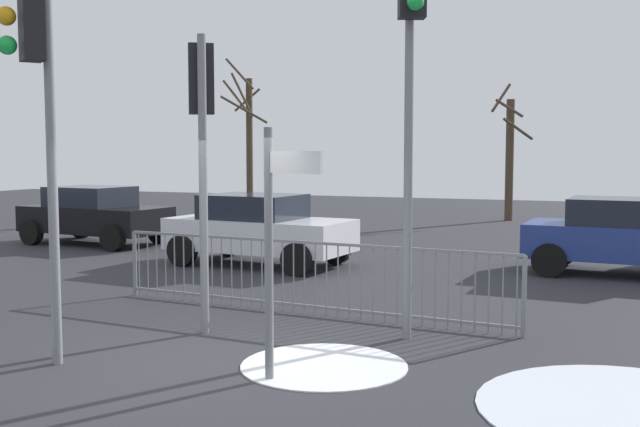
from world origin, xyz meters
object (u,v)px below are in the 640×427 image
Objects in this scene: traffic_light_rear_right at (35,76)px; car_black_far at (94,214)px; traffic_light_rear_left at (202,116)px; direction_sign_post at (273,239)px; car_white_trailing at (258,228)px; traffic_light_foreground_right at (411,47)px; bare_tree_left at (510,156)px; car_blue_near at (628,235)px; bare_tree_centre at (248,139)px.

traffic_light_rear_right reaches higher than car_black_far.
traffic_light_rear_left reaches higher than car_black_far.
direction_sign_post is at bearing -133.63° from traffic_light_rear_right.
traffic_light_foreground_right is at bearing -42.36° from car_white_trailing.
bare_tree_left is at bearing 55.23° from car_black_far.
traffic_light_rear_right reaches higher than car_white_trailing.
bare_tree_centre reaches higher than car_blue_near.
car_black_far is at bearing -176.61° from car_blue_near.
car_white_trailing is (-3.64, 7.03, -0.71)m from direction_sign_post.
direction_sign_post reaches higher than car_white_trailing.
traffic_light_rear_right is at bearing -148.16° from direction_sign_post.
traffic_light_rear_right is 3.13m from direction_sign_post.
bare_tree_left is 9.36m from bare_tree_centre.
traffic_light_foreground_right is 1.25× the size of car_black_far.
car_white_trailing is 12.40m from bare_tree_centre.
traffic_light_rear_left is at bearing -123.55° from car_blue_near.
traffic_light_rear_left is 0.82× the size of bare_tree_left.
traffic_light_foreground_right reaches higher than car_blue_near.
traffic_light_foreground_right is 7.44m from car_blue_near.
direction_sign_post is 7.95m from car_white_trailing.
bare_tree_left is (-0.98, 17.11, -1.40)m from traffic_light_foreground_right.
direction_sign_post is 0.66× the size of car_blue_near.
car_blue_near and car_white_trailing have the same top height.
direction_sign_post is at bearing -76.35° from traffic_light_rear_left.
car_black_far is 1.00× the size of car_white_trailing.
bare_tree_centre reaches higher than traffic_light_rear_right.
car_white_trailing is at bearing -45.26° from traffic_light_rear_right.
car_white_trailing is (-1.85, 5.37, -2.05)m from traffic_light_rear_left.
car_black_far is at bearing -88.29° from bare_tree_centre.
bare_tree_left is (-3.60, 10.75, 1.45)m from car_blue_near.
car_black_far is 5.68m from car_white_trailing.
traffic_light_rear_left is 0.97× the size of car_black_far.
traffic_light_foreground_right is at bearing -86.72° from bare_tree_left.
traffic_light_foreground_right is at bearing -107.36° from traffic_light_rear_right.
car_blue_near is at bearing 16.40° from car_white_trailing.
traffic_light_rear_left is at bearing -38.17° from car_black_far.
traffic_light_rear_right is 2.27m from traffic_light_rear_left.
bare_tree_left reaches higher than car_white_trailing.
traffic_light_foreground_right is at bearing -27.80° from car_black_far.
traffic_light_rear_right is 0.92× the size of bare_tree_left.
traffic_light_rear_left is 8.83m from car_blue_near.
car_blue_near is at bearing -136.24° from traffic_light_foreground_right.
car_black_far is 0.84× the size of bare_tree_left.
traffic_light_rear_left is 10.31m from car_black_far.
bare_tree_left is (3.53, 12.15, 1.45)m from car_white_trailing.
traffic_light_rear_right is 19.80m from bare_tree_left.
direction_sign_post is at bearing 43.17° from traffic_light_foreground_right.
traffic_light_rear_left is 6.04m from car_white_trailing.
car_white_trailing is (5.44, -1.63, 0.00)m from car_black_far.
traffic_light_rear_left reaches higher than car_blue_near.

